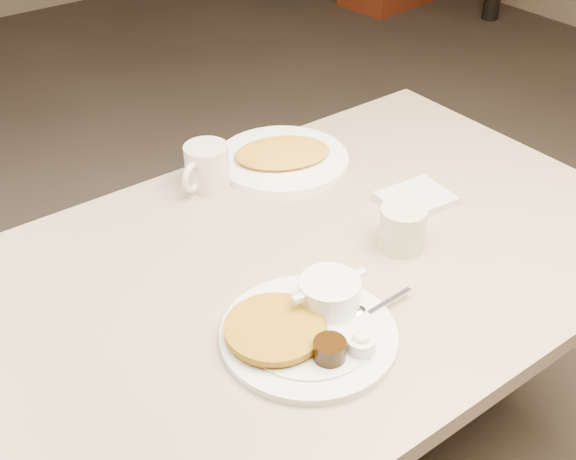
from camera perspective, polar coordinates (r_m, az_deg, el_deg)
diner_table at (r=1.52m, az=0.46°, el=-7.71°), size 1.50×0.90×0.75m
main_plate at (r=1.25m, az=1.64°, el=-7.42°), size 0.39×0.34×0.07m
coffee_mug_near at (r=1.45m, az=9.07°, el=0.27°), size 0.14×0.12×0.09m
napkin at (r=1.61m, az=10.04°, el=2.44°), size 0.16×0.13×0.02m
coffee_mug_far at (r=1.63m, az=-6.49°, el=4.97°), size 0.15×0.13×0.10m
hash_plate at (r=1.74m, az=-0.45°, el=5.79°), size 0.41×0.41×0.04m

